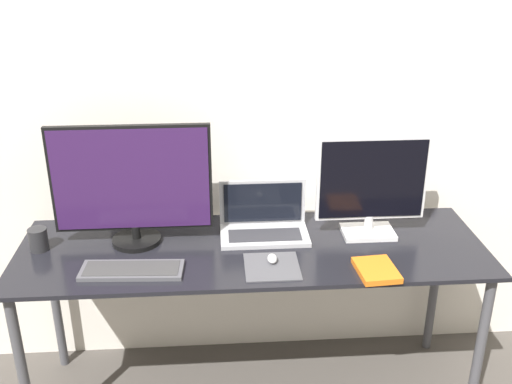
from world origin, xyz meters
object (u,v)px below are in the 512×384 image
at_px(mouse, 272,259).
at_px(book, 376,270).
at_px(keyboard, 132,270).
at_px(laptop, 264,221).
at_px(mug, 38,239).
at_px(monitor_left, 132,185).
at_px(monitor_right, 372,186).

relative_size(mouse, book, 0.31).
xyz_separation_m(keyboard, mouse, (0.53, 0.03, 0.01)).
distance_m(laptop, keyboard, 0.60).
bearing_deg(mouse, mug, 169.41).
height_order(laptop, mug, laptop).
bearing_deg(laptop, monitor_left, -175.64).
distance_m(laptop, book, 0.53).
distance_m(keyboard, book, 0.92).
relative_size(monitor_left, book, 3.31).
relative_size(keyboard, book, 2.04).
height_order(monitor_left, laptop, monitor_left).
relative_size(monitor_left, monitor_right, 1.40).
bearing_deg(monitor_left, book, -18.68).
bearing_deg(monitor_right, mouse, -153.42).
distance_m(keyboard, mug, 0.44).
relative_size(laptop, mug, 3.95).
distance_m(monitor_right, keyboard, 1.01).
bearing_deg(keyboard, book, -4.36).
height_order(mouse, book, mouse).
bearing_deg(mouse, monitor_right, 26.58).
xyz_separation_m(laptop, keyboard, (-0.52, -0.28, -0.05)).
bearing_deg(mug, monitor_left, 6.13).
xyz_separation_m(mouse, book, (0.38, -0.10, -0.01)).
bearing_deg(keyboard, laptop, 28.51).
relative_size(monitor_left, laptop, 1.73).
height_order(monitor_right, keyboard, monitor_right).
bearing_deg(book, mug, 168.27).
height_order(monitor_right, book, monitor_right).
relative_size(keyboard, mug, 4.20).
xyz_separation_m(monitor_left, keyboard, (0.01, -0.24, -0.25)).
bearing_deg(keyboard, mouse, 3.11).
bearing_deg(book, monitor_right, 82.01).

